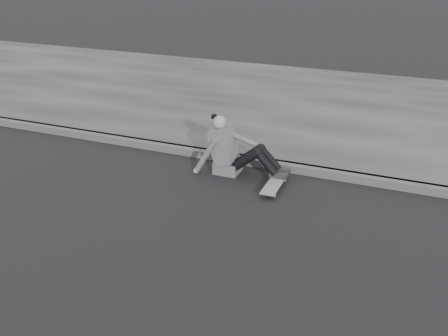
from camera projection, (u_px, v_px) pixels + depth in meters
name	position (u px, v px, depth m)	size (l,w,h in m)	color
ground	(209.00, 262.00, 5.35)	(80.00, 80.00, 0.00)	black
curb	(276.00, 165.00, 7.50)	(24.00, 0.16, 0.12)	#4D4D4D
sidewalk	(319.00, 108.00, 10.05)	(24.00, 6.00, 0.12)	#3B3B3B
skateboard	(275.00, 183.00, 6.91)	(0.20, 0.78, 0.09)	gray
seated_woman	(232.00, 150.00, 7.25)	(1.38, 0.46, 0.88)	#59595C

